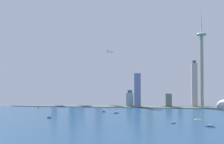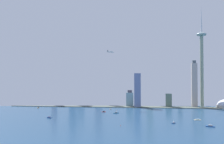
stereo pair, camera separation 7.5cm
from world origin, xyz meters
TOP-DOWN VIEW (x-y plane):
  - ground_plane at (0.00, 0.00)m, footprint 6000.00×6000.00m
  - waterfront_pier at (0.00, 464.63)m, footprint 864.29×54.60m
  - observation_tower at (273.83, 505.80)m, footprint 36.69×36.69m
  - skyscraper_0 at (269.14, 568.24)m, footprint 26.53×24.13m
  - skyscraper_1 at (-187.77, 531.18)m, footprint 27.84×19.56m
  - skyscraper_2 at (152.19, 488.87)m, footprint 21.39×12.94m
  - skyscraper_3 at (243.77, 489.34)m, footprint 20.03×15.92m
  - skyscraper_4 at (198.21, 539.86)m, footprint 17.74×15.83m
  - skyscraper_5 at (84.36, 555.40)m, footprint 24.85×15.85m
  - skyscraper_6 at (-122.39, 569.11)m, footprint 26.61×17.82m
  - skyscraper_7 at (9.81, 486.62)m, footprint 25.68×23.83m
  - skyscraper_8 at (-221.68, 534.24)m, footprint 25.52×18.44m
  - skyscraper_9 at (-283.64, 492.87)m, footprint 14.55×26.15m
  - skyscraper_10 at (39.57, 461.24)m, footprint 23.14×26.21m
  - boat_0 at (-48.96, 382.06)m, footprint 8.70×4.06m
  - boat_1 at (-58.95, 304.56)m, footprint 11.74×7.52m
  - boat_2 at (-17.75, 278.37)m, footprint 16.61×12.38m
  - boat_3 at (-178.08, 158.04)m, footprint 13.78×10.89m
  - boat_4 at (204.56, 78.53)m, footprint 18.43×13.53m
  - boat_5 at (132.44, 113.23)m, footprint 9.78×9.38m
  - boat_6 at (-304.68, 385.53)m, footprint 6.29×8.90m
  - boat_7 at (195.32, 171.41)m, footprint 16.32×5.49m
  - channel_buoy_0 at (-23.22, 340.32)m, footprint 1.83×1.83m
  - channel_buoy_1 at (16.61, 64.38)m, footprint 1.35×1.35m
  - airplane at (-57.68, 448.97)m, footprint 25.37×25.94m

SIDE VIEW (x-z plane):
  - ground_plane at x=0.00m, z-range 0.00..0.00m
  - channel_buoy_0 at x=-23.22m, z-range 0.00..1.53m
  - boat_0 at x=-48.96m, z-range -0.38..2.37m
  - waterfront_pier at x=0.00m, z-range 0.00..2.02m
  - channel_buoy_1 at x=16.61m, z-range 0.00..2.02m
  - boat_7 at x=195.32m, z-range -0.40..2.43m
  - boat_5 at x=132.44m, z-range -2.98..5.53m
  - boat_1 at x=-58.95m, z-range -0.53..3.19m
  - boat_3 at x=-178.08m, z-range -0.44..3.43m
  - boat_2 at x=-17.75m, z-range -3.99..7.00m
  - boat_4 at x=204.56m, z-range -2.46..5.58m
  - boat_6 at x=-304.68m, z-range -2.11..5.53m
  - skyscraper_0 at x=269.14m, z-range 0.00..42.73m
  - skyscraper_2 at x=152.19m, z-range 0.00..48.41m
  - skyscraper_7 at x=9.81m, z-range -2.77..58.14m
  - skyscraper_4 at x=198.21m, z-range 0.00..65.72m
  - skyscraper_1 at x=-187.77m, z-range 0.00..79.46m
  - skyscraper_9 at x=-283.64m, z-range -3.17..93.33m
  - skyscraper_10 at x=39.57m, z-range 0.00..122.71m
  - skyscraper_8 at x=-221.68m, z-range 0.00..143.02m
  - skyscraper_3 at x=243.77m, z-range -3.24..166.23m
  - skyscraper_6 at x=-122.39m, z-range -1.63..174.87m
  - skyscraper_5 at x=84.36m, z-range -2.47..178.46m
  - observation_tower at x=273.83m, z-range -3.35..369.72m
  - airplane at x=-57.68m, z-range 196.68..204.47m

